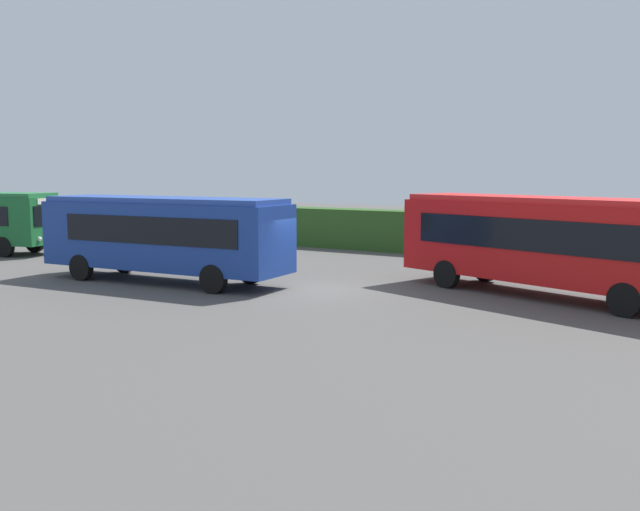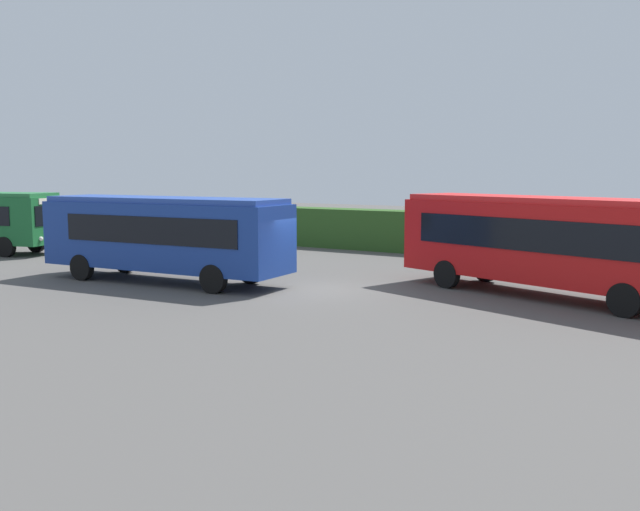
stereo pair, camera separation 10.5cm
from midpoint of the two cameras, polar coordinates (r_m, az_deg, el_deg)
ground_plane at (r=24.31m, az=-0.87°, el=-2.86°), size 111.48×111.48×0.00m
bus_blue at (r=26.49m, az=-12.84°, el=1.78°), size 10.19×3.22×3.18m
bus_red at (r=23.94m, az=18.08°, el=1.22°), size 10.72×5.65×3.30m
hedge_row at (r=35.15m, az=9.99°, el=1.81°), size 67.74×1.63×2.12m
traffic_cone at (r=37.31m, az=-7.81°, el=0.98°), size 0.36×0.36×0.60m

